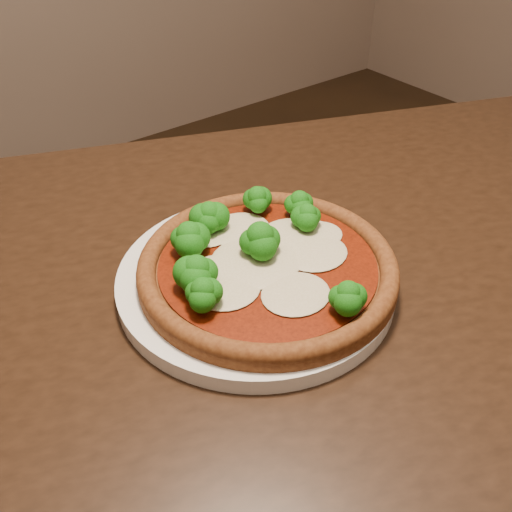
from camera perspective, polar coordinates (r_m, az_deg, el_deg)
dining_table at (r=0.69m, az=-0.09°, el=-8.82°), size 1.47×1.18×0.75m
plate at (r=0.62m, az=-0.00°, el=-2.28°), size 0.30×0.30×0.02m
pizza at (r=0.60m, az=0.74°, el=-0.45°), size 0.27×0.27×0.06m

